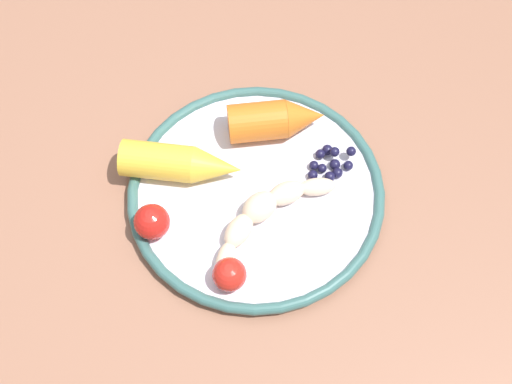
% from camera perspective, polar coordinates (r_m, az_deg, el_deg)
% --- Properties ---
extents(dining_table, '(1.07, 0.90, 0.75)m').
position_cam_1_polar(dining_table, '(0.88, -2.71, -4.48)').
color(dining_table, '#98654D').
rests_on(dining_table, ground_plane).
extents(plate, '(0.28, 0.28, 0.02)m').
position_cam_1_polar(plate, '(0.80, 0.00, -0.10)').
color(plate, white).
rests_on(plate, dining_table).
extents(banana, '(0.09, 0.16, 0.03)m').
position_cam_1_polar(banana, '(0.78, 0.66, -1.63)').
color(banana, beige).
rests_on(banana, plate).
extents(carrot_orange, '(0.11, 0.09, 0.04)m').
position_cam_1_polar(carrot_orange, '(0.82, 1.61, 5.60)').
color(carrot_orange, orange).
rests_on(carrot_orange, plate).
extents(carrot_yellow, '(0.14, 0.08, 0.04)m').
position_cam_1_polar(carrot_yellow, '(0.80, -5.77, 2.20)').
color(carrot_yellow, yellow).
rests_on(carrot_yellow, plate).
extents(blueberry_pile, '(0.05, 0.06, 0.02)m').
position_cam_1_polar(blueberry_pile, '(0.81, 5.72, 2.10)').
color(blueberry_pile, '#191638').
rests_on(blueberry_pile, plate).
extents(tomato_near, '(0.03, 0.03, 0.03)m').
position_cam_1_polar(tomato_near, '(0.74, -2.07, -6.39)').
color(tomato_near, red).
rests_on(tomato_near, plate).
extents(tomato_mid, '(0.04, 0.04, 0.04)m').
position_cam_1_polar(tomato_mid, '(0.77, -8.05, -2.29)').
color(tomato_mid, red).
rests_on(tomato_mid, plate).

